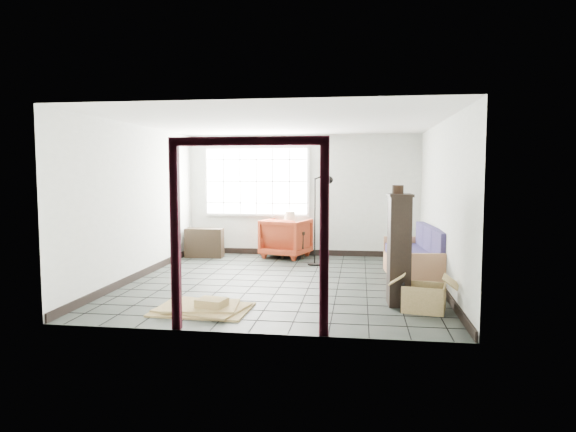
# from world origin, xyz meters

# --- Properties ---
(ground) EXTENTS (5.50, 5.50, 0.00)m
(ground) POSITION_xyz_m (0.00, 0.00, 0.00)
(ground) COLOR black
(ground) RESTS_ON ground
(room_shell) EXTENTS (5.02, 5.52, 2.61)m
(room_shell) POSITION_xyz_m (0.00, 0.03, 1.68)
(room_shell) COLOR beige
(room_shell) RESTS_ON ground
(window_panel) EXTENTS (2.32, 0.08, 1.52)m
(window_panel) POSITION_xyz_m (-1.00, 2.70, 1.60)
(window_panel) COLOR silver
(window_panel) RESTS_ON ground
(doorway_trim) EXTENTS (1.80, 0.08, 2.20)m
(doorway_trim) POSITION_xyz_m (0.00, -2.70, 1.38)
(doorway_trim) COLOR #320B16
(doorway_trim) RESTS_ON ground
(futon_sofa) EXTENTS (0.94, 2.09, 0.90)m
(futon_sofa) POSITION_xyz_m (2.21, 0.40, 0.33)
(futon_sofa) COLOR #9C6A46
(futon_sofa) RESTS_ON ground
(armchair) EXTENTS (1.09, 1.05, 0.91)m
(armchair) POSITION_xyz_m (-0.31, 2.40, 0.45)
(armchair) COLOR #9B3A16
(armchair) RESTS_ON ground
(side_table) EXTENTS (0.56, 0.56, 0.57)m
(side_table) POSITION_xyz_m (-0.16, 2.40, 0.47)
(side_table) COLOR black
(side_table) RESTS_ON ground
(table_lamp) EXTENTS (0.33, 0.33, 0.41)m
(table_lamp) POSITION_xyz_m (-0.21, 2.33, 0.85)
(table_lamp) COLOR black
(table_lamp) RESTS_ON side_table
(projector) EXTENTS (0.33, 0.28, 0.11)m
(projector) POSITION_xyz_m (-0.17, 2.43, 0.62)
(projector) COLOR silver
(projector) RESTS_ON side_table
(floor_lamp) EXTENTS (0.54, 0.34, 1.80)m
(floor_lamp) POSITION_xyz_m (0.51, 1.56, 0.96)
(floor_lamp) COLOR black
(floor_lamp) RESTS_ON ground
(console_shelf) EXTENTS (0.80, 0.33, 0.62)m
(console_shelf) POSITION_xyz_m (-2.02, 2.15, 0.31)
(console_shelf) COLOR black
(console_shelf) RESTS_ON ground
(tall_shelf) EXTENTS (0.34, 0.43, 1.52)m
(tall_shelf) POSITION_xyz_m (1.77, -1.25, 0.77)
(tall_shelf) COLOR black
(tall_shelf) RESTS_ON ground
(pot) EXTENTS (0.16, 0.16, 0.11)m
(pot) POSITION_xyz_m (1.74, -1.22, 1.58)
(pot) COLOR black
(pot) RESTS_ON tall_shelf
(open_box) EXTENTS (0.93, 0.59, 0.49)m
(open_box) POSITION_xyz_m (2.07, -1.52, 0.18)
(open_box) COLOR olive
(open_box) RESTS_ON ground
(cardboard_pile) EXTENTS (1.26, 1.02, 0.18)m
(cardboard_pile) POSITION_xyz_m (-0.78, -1.91, 0.05)
(cardboard_pile) COLOR olive
(cardboard_pile) RESTS_ON ground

